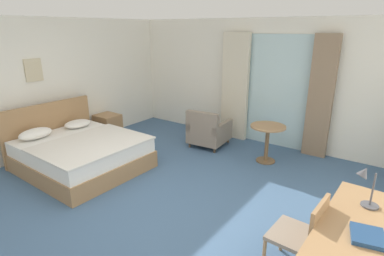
% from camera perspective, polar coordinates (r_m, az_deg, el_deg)
% --- Properties ---
extents(ground, '(6.47, 7.13, 0.10)m').
position_cam_1_polar(ground, '(4.48, -8.03, -14.27)').
color(ground, '#426084').
extents(wall_back, '(6.07, 0.12, 2.53)m').
position_cam_1_polar(wall_back, '(6.64, 11.70, 8.47)').
color(wall_back, white).
rests_on(wall_back, ground).
extents(wall_left, '(0.12, 6.73, 2.53)m').
position_cam_1_polar(wall_left, '(6.35, -28.53, 6.23)').
color(wall_left, white).
rests_on(wall_left, ground).
extents(balcony_glass_door, '(1.31, 0.02, 2.23)m').
position_cam_1_polar(balcony_glass_door, '(6.41, 15.36, 6.48)').
color(balcony_glass_door, silver).
rests_on(balcony_glass_door, ground).
extents(curtain_panel_left, '(0.60, 0.10, 2.25)m').
position_cam_1_polar(curtain_panel_left, '(6.67, 8.00, 7.48)').
color(curtain_panel_left, beige).
rests_on(curtain_panel_left, ground).
extents(curtain_panel_right, '(0.44, 0.10, 2.25)m').
position_cam_1_polar(curtain_panel_right, '(6.07, 22.75, 5.20)').
color(curtain_panel_right, '#897056').
rests_on(curtain_panel_right, ground).
extents(bed, '(2.01, 1.74, 1.03)m').
position_cam_1_polar(bed, '(5.65, -20.10, -4.23)').
color(bed, '#9E754C').
rests_on(bed, ground).
extents(nightstand, '(0.49, 0.45, 0.53)m').
position_cam_1_polar(nightstand, '(7.04, -15.33, 0.32)').
color(nightstand, '#9E754C').
rests_on(nightstand, ground).
extents(writing_desk, '(0.62, 1.55, 0.72)m').
position_cam_1_polar(writing_desk, '(3.16, 28.17, -16.82)').
color(writing_desk, '#9E754C').
rests_on(writing_desk, ground).
extents(desk_chair, '(0.46, 0.49, 0.85)m').
position_cam_1_polar(desk_chair, '(3.26, 19.95, -17.85)').
color(desk_chair, gray).
rests_on(desk_chair, ground).
extents(desk_lamp, '(0.24, 0.25, 0.45)m').
position_cam_1_polar(desk_lamp, '(3.27, 29.63, -8.83)').
color(desk_lamp, '#4C4C51').
rests_on(desk_lamp, writing_desk).
extents(closed_book, '(0.30, 0.33, 0.04)m').
position_cam_1_polar(closed_book, '(2.97, 29.82, -17.03)').
color(closed_book, navy).
rests_on(closed_book, writing_desk).
extents(armchair_by_window, '(0.75, 0.83, 0.78)m').
position_cam_1_polar(armchair_by_window, '(6.30, 3.04, -0.61)').
color(armchair_by_window, gray).
rests_on(armchair_by_window, ground).
extents(round_cafe_table, '(0.62, 0.62, 0.69)m').
position_cam_1_polar(round_cafe_table, '(5.66, 13.84, -1.34)').
color(round_cafe_table, '#9E754C').
rests_on(round_cafe_table, ground).
extents(framed_picture, '(0.03, 0.31, 0.40)m').
position_cam_1_polar(framed_picture, '(6.30, -27.37, 9.51)').
color(framed_picture, beige).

